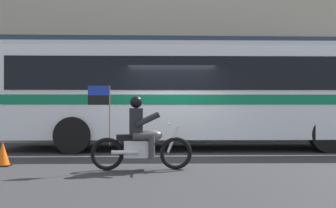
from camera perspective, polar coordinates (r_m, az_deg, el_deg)
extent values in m
plane|color=#2B2B2D|center=(11.04, 0.59, -7.30)|extent=(60.00, 60.00, 0.00)
cube|color=gray|center=(16.10, -0.29, -4.79)|extent=(28.00, 3.80, 0.15)
cube|color=silver|center=(10.44, 0.75, -7.68)|extent=(26.60, 0.14, 0.01)
cube|color=gray|center=(18.83, -0.53, 12.73)|extent=(28.00, 0.80, 11.15)
cube|color=#233347|center=(18.09, -0.49, 7.87)|extent=(25.76, 0.10, 1.40)
cube|color=silver|center=(12.25, 5.31, 1.51)|extent=(12.54, 2.76, 2.70)
cube|color=black|center=(12.28, 5.31, 4.08)|extent=(11.54, 2.78, 0.96)
cube|color=#0F7247|center=(12.25, 5.31, 0.58)|extent=(12.29, 2.78, 0.28)
cube|color=#BABCC3|center=(12.37, 5.31, 8.05)|extent=(12.29, 2.62, 0.16)
cylinder|color=black|center=(11.23, -13.92, -4.50)|extent=(1.04, 0.30, 1.04)
cylinder|color=black|center=(12.09, 22.49, -4.19)|extent=(1.04, 0.30, 1.04)
torus|color=black|center=(8.27, 1.17, -7.28)|extent=(0.69, 0.12, 0.69)
torus|color=black|center=(8.25, -8.97, -7.29)|extent=(0.69, 0.12, 0.69)
cube|color=silver|center=(8.22, -4.24, -6.62)|extent=(0.65, 0.31, 0.36)
ellipsoid|color=#59565B|center=(8.20, -2.49, -4.67)|extent=(0.49, 0.30, 0.24)
cube|color=black|center=(8.19, -5.65, -4.95)|extent=(0.57, 0.29, 0.12)
cylinder|color=silver|center=(8.24, 0.76, -5.21)|extent=(0.28, 0.07, 0.58)
cylinder|color=silver|center=(8.21, 0.20, -2.99)|extent=(0.07, 0.64, 0.04)
cylinder|color=silver|center=(8.07, -6.38, -7.10)|extent=(0.55, 0.12, 0.09)
cube|color=black|center=(8.17, -4.73, -2.58)|extent=(0.30, 0.37, 0.56)
sphere|color=black|center=(8.17, -4.73, 0.30)|extent=(0.26, 0.26, 0.26)
cylinder|color=#38383D|center=(8.37, -3.78, -4.58)|extent=(0.43, 0.17, 0.15)
cylinder|color=#38383D|center=(8.40, -2.54, -6.21)|extent=(0.13, 0.13, 0.46)
cylinder|color=#38383D|center=(8.01, -3.73, -4.78)|extent=(0.43, 0.17, 0.15)
cylinder|color=#38383D|center=(8.04, -2.44, -6.48)|extent=(0.13, 0.13, 0.46)
cylinder|color=black|center=(8.37, -3.09, -2.25)|extent=(0.52, 0.13, 0.32)
cylinder|color=black|center=(7.98, -3.01, -2.35)|extent=(0.52, 0.13, 0.32)
cylinder|color=olive|center=(8.19, -8.62, -1.70)|extent=(0.02, 0.02, 1.25)
cube|color=#1933A5|center=(8.21, -10.22, 1.97)|extent=(0.44, 0.04, 0.20)
cube|color=black|center=(8.20, -10.23, 0.58)|extent=(0.44, 0.04, 0.20)
cone|color=#EA590F|center=(9.52, -23.22, -6.76)|extent=(0.32, 0.32, 0.55)
cube|color=black|center=(9.55, -23.22, -8.31)|extent=(0.36, 0.36, 0.03)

